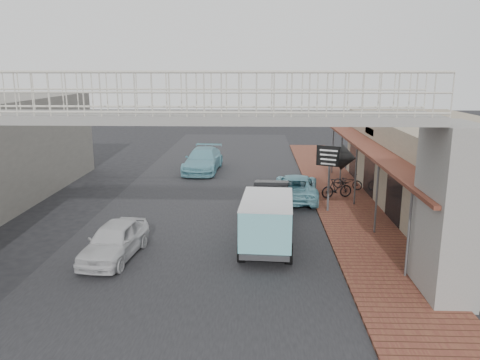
# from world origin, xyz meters

# --- Properties ---
(ground) EXTENTS (120.00, 120.00, 0.00)m
(ground) POSITION_xyz_m (0.00, 0.00, 0.00)
(ground) COLOR black
(ground) RESTS_ON ground
(road_strip) EXTENTS (10.00, 60.00, 0.01)m
(road_strip) POSITION_xyz_m (0.00, 0.00, 0.01)
(road_strip) COLOR black
(road_strip) RESTS_ON ground
(sidewalk) EXTENTS (3.00, 40.00, 0.10)m
(sidewalk) POSITION_xyz_m (6.50, 3.00, 0.05)
(sidewalk) COLOR brown
(sidewalk) RESTS_ON ground
(shophouse_row) EXTENTS (7.20, 18.00, 4.00)m
(shophouse_row) POSITION_xyz_m (10.97, 4.00, 2.01)
(shophouse_row) COLOR gray
(shophouse_row) RESTS_ON ground
(footbridge) EXTENTS (16.40, 2.40, 6.34)m
(footbridge) POSITION_xyz_m (0.00, -4.00, 3.18)
(footbridge) COLOR gray
(footbridge) RESTS_ON ground
(white_hatchback) EXTENTS (1.89, 3.84, 1.26)m
(white_hatchback) POSITION_xyz_m (-2.70, -1.68, 0.63)
(white_hatchback) COLOR silver
(white_hatchback) RESTS_ON ground
(dark_sedan) EXTENTS (1.88, 4.54, 1.46)m
(dark_sedan) POSITION_xyz_m (2.84, 3.29, 0.73)
(dark_sedan) COLOR black
(dark_sedan) RESTS_ON ground
(angkot_curb) EXTENTS (2.46, 4.73, 1.27)m
(angkot_curb) POSITION_xyz_m (4.20, 6.14, 0.64)
(angkot_curb) COLOR #75BCCC
(angkot_curb) RESTS_ON ground
(angkot_far) EXTENTS (2.39, 5.22, 1.48)m
(angkot_far) POSITION_xyz_m (-1.25, 12.60, 0.74)
(angkot_far) COLOR #6FB2C2
(angkot_far) RESTS_ON ground
(angkot_van) EXTENTS (2.07, 4.11, 1.97)m
(angkot_van) POSITION_xyz_m (2.60, -0.64, 1.25)
(angkot_van) COLOR black
(angkot_van) RESTS_ON ground
(motorcycle_near) EXTENTS (1.65, 1.14, 0.82)m
(motorcycle_near) POSITION_xyz_m (7.13, 7.92, 0.51)
(motorcycle_near) COLOR black
(motorcycle_near) RESTS_ON sidewalk
(motorcycle_far) EXTENTS (1.69, 0.90, 0.98)m
(motorcycle_far) POSITION_xyz_m (6.23, 6.12, 0.59)
(motorcycle_far) COLOR black
(motorcycle_far) RESTS_ON sidewalk
(street_clock) EXTENTS (0.71, 0.66, 2.75)m
(street_clock) POSITION_xyz_m (7.34, -2.80, 2.38)
(street_clock) COLOR #59595B
(street_clock) RESTS_ON sidewalk
(arrow_sign) EXTENTS (1.86, 1.27, 3.10)m
(arrow_sign) POSITION_xyz_m (6.15, 3.54, 2.60)
(arrow_sign) COLOR #59595B
(arrow_sign) RESTS_ON sidewalk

